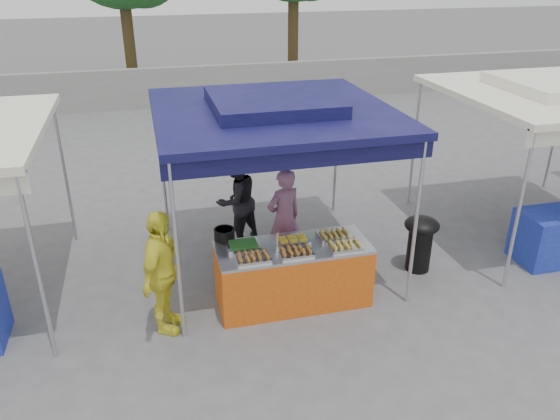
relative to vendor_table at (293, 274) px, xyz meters
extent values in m
plane|color=#59585B|center=(0.00, 0.10, -0.43)|extent=(80.00, 80.00, 0.00)
cube|color=gray|center=(0.00, 11.10, 0.17)|extent=(40.00, 0.25, 1.20)
cylinder|color=#B9B9C0|center=(-1.50, -0.40, 0.72)|extent=(0.05, 0.05, 2.30)
cylinder|color=#B9B9C0|center=(1.50, -0.40, 0.72)|extent=(0.05, 0.05, 2.30)
cylinder|color=#B9B9C0|center=(-1.50, 2.60, 0.72)|extent=(0.05, 0.05, 2.30)
cylinder|color=#B9B9C0|center=(1.50, 2.60, 0.72)|extent=(0.05, 0.05, 2.30)
cube|color=#101040|center=(0.00, 1.10, 1.92)|extent=(3.20, 3.20, 0.10)
cube|color=#101040|center=(0.00, 1.10, 2.05)|extent=(1.65, 1.65, 0.18)
cube|color=#101040|center=(0.00, -0.40, 1.77)|extent=(3.20, 0.04, 0.25)
cylinder|color=#B9B9C0|center=(-3.00, -0.40, 0.72)|extent=(0.05, 0.05, 2.30)
cylinder|color=#B9B9C0|center=(-3.00, 2.60, 0.72)|extent=(0.05, 0.05, 2.30)
cylinder|color=#B9B9C0|center=(3.00, -0.40, 0.72)|extent=(0.05, 0.05, 2.30)
cylinder|color=#B9B9C0|center=(3.00, 2.60, 0.72)|extent=(0.05, 0.05, 2.30)
cylinder|color=#B9B9C0|center=(6.00, 2.60, 0.72)|extent=(0.05, 0.05, 2.30)
cube|color=silver|center=(4.50, 1.10, 1.92)|extent=(3.20, 3.20, 0.10)
cube|color=silver|center=(4.50, 1.10, 2.05)|extent=(1.65, 1.65, 0.18)
cylinder|color=#403118|center=(-1.92, 12.79, 1.65)|extent=(0.36, 0.36, 4.15)
cylinder|color=#403118|center=(3.54, 12.77, 1.74)|extent=(0.36, 0.36, 4.33)
cube|color=#BF4C11|center=(0.00, 0.00, -0.02)|extent=(2.00, 0.80, 0.81)
cube|color=#B9B9C0|center=(0.00, 0.00, 0.40)|extent=(2.00, 0.80, 0.04)
cube|color=silver|center=(-0.58, -0.22, 0.45)|extent=(0.42, 0.30, 0.05)
cube|color=brown|center=(-0.58, -0.22, 0.49)|extent=(0.35, 0.25, 0.02)
cube|color=silver|center=(-0.03, -0.22, 0.45)|extent=(0.42, 0.30, 0.05)
cube|color=brown|center=(-0.03, -0.22, 0.49)|extent=(0.35, 0.25, 0.02)
cube|color=silver|center=(0.63, -0.22, 0.45)|extent=(0.42, 0.30, 0.05)
cube|color=#AC913B|center=(0.63, -0.22, 0.49)|extent=(0.35, 0.25, 0.02)
cube|color=silver|center=(-0.64, 0.11, 0.45)|extent=(0.42, 0.30, 0.05)
cube|color=#1F561D|center=(-0.64, 0.11, 0.49)|extent=(0.35, 0.25, 0.02)
cube|color=silver|center=(0.02, 0.10, 0.45)|extent=(0.42, 0.30, 0.05)
cube|color=gold|center=(0.02, 0.10, 0.49)|extent=(0.35, 0.25, 0.02)
cube|color=silver|center=(0.59, 0.10, 0.45)|extent=(0.42, 0.30, 0.05)
cube|color=#AC913B|center=(0.59, 0.10, 0.49)|extent=(0.35, 0.25, 0.02)
cylinder|color=black|center=(-0.84, 0.40, 0.50)|extent=(0.27, 0.27, 0.16)
cylinder|color=#B9B9C0|center=(-0.23, -0.09, 0.47)|extent=(0.07, 0.07, 0.09)
cylinder|color=black|center=(2.03, 0.35, -0.08)|extent=(0.35, 0.35, 0.68)
ellipsoid|color=black|center=(2.03, 0.35, 0.32)|extent=(0.51, 0.51, 0.23)
cube|color=#1323A0|center=(-0.29, 0.65, -0.29)|extent=(0.45, 0.32, 0.27)
cube|color=#1323A0|center=(0.43, 0.54, -0.29)|extent=(0.45, 0.31, 0.27)
cube|color=#1323A0|center=(0.43, 0.54, -0.03)|extent=(0.43, 0.30, 0.26)
imported|color=#875676|center=(0.13, 0.97, 0.35)|extent=(0.65, 0.53, 1.54)
imported|color=black|center=(-0.42, 1.80, 0.34)|extent=(0.94, 0.87, 1.54)
imported|color=yellow|center=(-1.69, -0.19, 0.38)|extent=(0.75, 1.03, 1.62)
camera|label=1|loc=(-1.70, -5.97, 3.85)|focal=35.00mm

